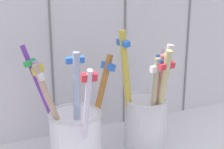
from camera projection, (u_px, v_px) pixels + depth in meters
The scene contains 3 objects.
tile_wall_back at pixel (87, 10), 59.38cm from camera, with size 64.00×2.20×45.00cm.
toothbrush_cup_left at pixel (75, 131), 53.15cm from camera, with size 12.96×14.07×17.13cm.
toothbrush_cup_right at pixel (147, 115), 57.20cm from camera, with size 9.56×7.73×18.91cm.
Camera 1 is at (-20.14, -44.35, 30.93)cm, focal length 59.12 mm.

